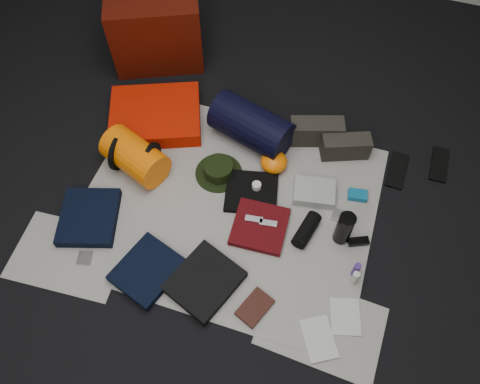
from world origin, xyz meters
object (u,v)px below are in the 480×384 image
(sleeping_pad, at_px, (156,116))
(paperback_book, at_px, (255,307))
(stuff_sack, at_px, (135,156))
(water_bottle, at_px, (344,228))
(red_cabinet, at_px, (156,24))
(navy_duffel, at_px, (251,125))
(compact_camera, at_px, (341,217))

(sleeping_pad, distance_m, paperback_book, 1.34)
(stuff_sack, distance_m, water_bottle, 1.23)
(red_cabinet, height_order, water_bottle, red_cabinet)
(red_cabinet, bearing_deg, navy_duffel, -57.51)
(sleeping_pad, relative_size, water_bottle, 2.50)
(sleeping_pad, relative_size, paperback_book, 3.07)
(paperback_book, bearing_deg, sleeping_pad, 156.61)
(red_cabinet, xyz_separation_m, sleeping_pad, (0.22, -0.59, -0.18))
(red_cabinet, bearing_deg, compact_camera, -56.55)
(sleeping_pad, height_order, navy_duffel, navy_duffel)
(red_cabinet, relative_size, sleeping_pad, 1.05)
(stuff_sack, distance_m, compact_camera, 1.20)
(sleeping_pad, xyz_separation_m, paperback_book, (0.94, -0.96, -0.04))
(water_bottle, height_order, paperback_book, water_bottle)
(stuff_sack, distance_m, navy_duffel, 0.70)
(sleeping_pad, xyz_separation_m, compact_camera, (1.24, -0.33, -0.03))
(compact_camera, bearing_deg, paperback_book, -113.48)
(navy_duffel, relative_size, water_bottle, 2.18)
(sleeping_pad, xyz_separation_m, stuff_sack, (0.04, -0.36, 0.06))
(stuff_sack, relative_size, compact_camera, 3.74)
(sleeping_pad, xyz_separation_m, water_bottle, (1.26, -0.44, 0.06))
(red_cabinet, bearing_deg, sleeping_pad, -93.74)
(navy_duffel, bearing_deg, red_cabinet, 164.07)
(compact_camera, bearing_deg, stuff_sack, -176.45)
(red_cabinet, relative_size, stuff_sack, 1.56)
(red_cabinet, relative_size, water_bottle, 2.63)
(red_cabinet, height_order, sleeping_pad, red_cabinet)
(stuff_sack, bearing_deg, navy_duffel, 35.96)
(sleeping_pad, height_order, water_bottle, water_bottle)
(paperback_book, bearing_deg, red_cabinet, 149.10)
(compact_camera, bearing_deg, water_bottle, -76.39)
(stuff_sack, xyz_separation_m, navy_duffel, (0.57, 0.41, 0.02))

